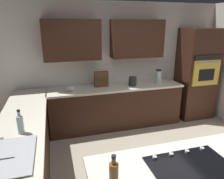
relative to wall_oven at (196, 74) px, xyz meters
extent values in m
plane|color=#9E937F|center=(1.85, 1.72, -1.03)|extent=(14.00, 14.00, 0.00)
cube|color=white|center=(1.85, -0.38, 0.27)|extent=(6.00, 0.10, 2.60)
cube|color=#381E14|center=(1.45, -0.16, 0.82)|extent=(1.10, 0.34, 0.77)
cube|color=#381E14|center=(2.80, -0.16, 0.82)|extent=(1.10, 0.34, 0.77)
cube|color=#381E14|center=(1.95, 0.00, -0.60)|extent=(2.80, 0.60, 0.86)
cube|color=silver|center=(1.95, 0.00, -0.15)|extent=(2.84, 0.64, 0.04)
cube|color=#381E14|center=(3.67, 1.17, -0.60)|extent=(0.60, 2.90, 0.86)
cube|color=silver|center=(3.67, 1.17, -0.15)|extent=(0.64, 2.94, 0.04)
cube|color=silver|center=(2.05, 2.69, -0.15)|extent=(1.87, 0.92, 0.04)
cube|color=#381E14|center=(0.00, 0.00, 0.00)|extent=(0.80, 0.60, 2.06)
cube|color=gold|center=(0.00, 0.31, 0.10)|extent=(0.66, 0.03, 0.56)
cube|color=black|center=(0.00, 0.32, 0.06)|extent=(0.40, 0.01, 0.26)
cube|color=black|center=(0.00, 0.31, 0.43)|extent=(0.66, 0.02, 0.11)
cylinder|color=silver|center=(0.00, 0.35, 0.32)|extent=(0.56, 0.02, 0.02)
cube|color=#515456|center=(3.67, 1.87, -0.13)|extent=(0.40, 0.30, 0.02)
cube|color=#515456|center=(3.67, 2.21, -0.13)|extent=(0.40, 0.30, 0.02)
cube|color=#B7BABF|center=(3.67, 2.04, -0.12)|extent=(0.46, 0.70, 0.01)
cube|color=black|center=(2.05, 2.69, -0.13)|extent=(0.76, 0.56, 0.01)
cylinder|color=#B2B2B7|center=(1.78, 2.46, -0.11)|extent=(0.04, 0.04, 0.02)
cylinder|color=#B2B2B7|center=(1.96, 2.46, -0.11)|extent=(0.04, 0.04, 0.02)
cylinder|color=#B2B2B7|center=(2.14, 2.46, -0.11)|extent=(0.04, 0.04, 0.02)
cylinder|color=#B2B2B7|center=(2.32, 2.46, -0.11)|extent=(0.04, 0.04, 0.02)
cylinder|color=silver|center=(1.00, 0.03, -0.08)|extent=(0.15, 0.15, 0.11)
cylinder|color=silver|center=(1.00, 0.03, 0.06)|extent=(0.11, 0.11, 0.17)
cylinder|color=black|center=(1.00, 0.03, 0.16)|extent=(0.12, 0.12, 0.03)
ellipsoid|color=white|center=(2.90, 0.03, -0.09)|extent=(0.17, 0.17, 0.09)
cube|color=brown|center=(2.25, -0.08, 0.03)|extent=(0.29, 0.10, 0.32)
cube|color=brown|center=(2.25, -0.03, 0.03)|extent=(0.27, 0.02, 0.02)
cylinder|color=#262628|center=(1.60, 0.03, -0.04)|extent=(0.17, 0.17, 0.19)
cylinder|color=silver|center=(3.62, 1.56, -0.02)|extent=(0.08, 0.08, 0.22)
cylinder|color=silver|center=(3.62, 1.56, 0.12)|extent=(0.03, 0.03, 0.06)
cylinder|color=black|center=(3.62, 1.56, 0.16)|extent=(0.04, 0.04, 0.02)
cylinder|color=brown|center=(2.79, 2.66, -0.04)|extent=(0.08, 0.08, 0.20)
cylinder|color=brown|center=(2.79, 2.66, 0.09)|extent=(0.04, 0.04, 0.06)
cylinder|color=black|center=(2.79, 2.66, 0.13)|extent=(0.04, 0.04, 0.02)
camera|label=1|loc=(3.19, 4.00, 1.12)|focal=33.50mm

